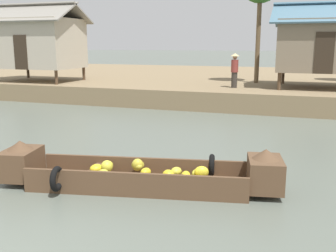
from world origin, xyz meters
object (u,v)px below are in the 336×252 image
stilt_house_mid_left (323,44)px  banana_boat (139,173)px  stilt_house_left (39,42)px  vendor_person (235,69)px

stilt_house_mid_left → banana_boat: bearing=-106.7°
banana_boat → stilt_house_left: (-11.07, 11.78, 2.75)m
stilt_house_mid_left → vendor_person: 4.33m
banana_boat → stilt_house_left: size_ratio=1.19×
banana_boat → stilt_house_mid_left: bearing=73.3°
banana_boat → stilt_house_mid_left: size_ratio=1.26×
stilt_house_left → vendor_person: (11.06, 0.10, -1.25)m
vendor_person → banana_boat: bearing=-89.9°
vendor_person → stilt_house_left: bearing=-179.5°
stilt_house_mid_left → stilt_house_left: bearing=-174.7°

